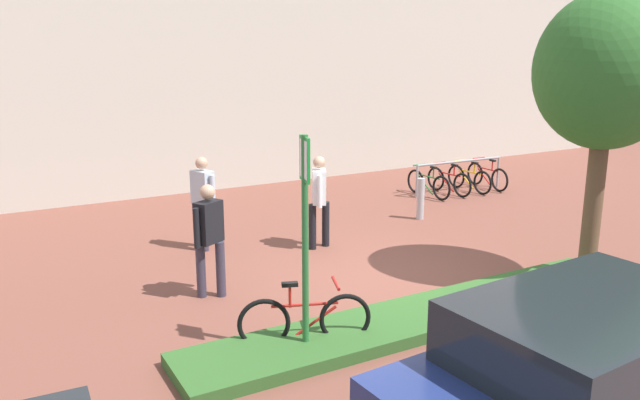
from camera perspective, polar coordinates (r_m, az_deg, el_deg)
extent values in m
plane|color=brown|center=(10.31, 5.50, -7.15)|extent=(60.00, 60.00, 0.00)
cube|color=#336028|center=(8.90, 9.52, -10.23)|extent=(7.00, 1.10, 0.16)
cylinder|color=brown|center=(10.72, 23.33, -0.56)|extent=(0.28, 0.28, 2.45)
ellipsoid|color=#2D6628|center=(10.44, 24.43, 10.57)|extent=(2.14, 2.14, 2.35)
cylinder|color=#2D7238|center=(7.48, -1.34, -4.37)|extent=(0.08, 0.08, 2.69)
cube|color=#198C33|center=(7.22, -1.39, 3.69)|extent=(0.11, 0.36, 0.52)
cube|color=white|center=(7.22, -1.39, 3.69)|extent=(0.10, 0.30, 0.44)
torus|color=black|center=(7.99, -5.06, -11.04)|extent=(0.64, 0.28, 0.66)
torus|color=black|center=(8.11, 2.27, -10.60)|extent=(0.64, 0.28, 0.66)
cylinder|color=red|center=(7.94, -1.37, -9.39)|extent=(0.80, 0.32, 0.04)
cylinder|color=red|center=(8.06, -0.65, -11.01)|extent=(0.58, 0.24, 0.44)
cylinder|color=red|center=(7.88, -2.72, -8.67)|extent=(0.04, 0.04, 0.28)
cube|color=black|center=(7.82, -2.73, -7.58)|extent=(0.22, 0.14, 0.05)
cylinder|color=red|center=(7.90, 1.43, -7.49)|extent=(0.18, 0.41, 0.04)
cylinder|color=#99999E|center=(15.72, 8.71, 1.62)|extent=(0.06, 0.06, 0.80)
cylinder|color=#99999E|center=(17.35, 15.70, 2.41)|extent=(0.06, 0.06, 0.80)
cylinder|color=#99999E|center=(16.42, 12.45, 3.41)|extent=(2.60, 0.15, 0.06)
torus|color=black|center=(15.57, 10.86, 1.06)|extent=(0.09, 0.61, 0.61)
torus|color=black|center=(16.24, 8.59, 1.68)|extent=(0.09, 0.61, 0.61)
cylinder|color=#1E7233|center=(15.86, 9.73, 2.09)|extent=(0.08, 0.77, 0.03)
cylinder|color=#1E7233|center=(15.98, 9.48, 1.33)|extent=(0.07, 0.56, 0.40)
cylinder|color=#1E7233|center=(15.72, 10.16, 2.37)|extent=(0.03, 0.03, 0.26)
cube|color=black|center=(15.69, 10.19, 2.90)|extent=(0.08, 0.19, 0.05)
cylinder|color=#1E7233|center=(16.08, 8.91, 3.14)|extent=(0.39, 0.06, 0.04)
torus|color=black|center=(15.99, 12.68, 1.30)|extent=(0.10, 0.61, 0.61)
torus|color=black|center=(16.64, 10.37, 1.89)|extent=(0.10, 0.61, 0.61)
cylinder|color=red|center=(16.27, 11.54, 2.30)|extent=(0.08, 0.77, 0.03)
cylinder|color=red|center=(16.38, 11.27, 1.56)|extent=(0.07, 0.56, 0.40)
cylinder|color=red|center=(16.13, 11.97, 2.58)|extent=(0.03, 0.03, 0.26)
cube|color=black|center=(16.10, 12.00, 3.09)|extent=(0.09, 0.19, 0.05)
cylinder|color=red|center=(16.47, 10.71, 3.33)|extent=(0.39, 0.06, 0.04)
torus|color=black|center=(16.40, 14.40, 1.51)|extent=(0.08, 0.61, 0.61)
torus|color=black|center=(17.04, 12.14, 2.09)|extent=(0.08, 0.61, 0.61)
cylinder|color=gold|center=(16.68, 13.29, 2.49)|extent=(0.07, 0.77, 0.03)
cylinder|color=gold|center=(16.78, 13.02, 1.76)|extent=(0.06, 0.56, 0.40)
cylinder|color=gold|center=(16.54, 13.72, 2.76)|extent=(0.03, 0.03, 0.26)
cube|color=black|center=(16.51, 13.75, 3.26)|extent=(0.08, 0.19, 0.05)
cylinder|color=gold|center=(16.88, 12.48, 3.49)|extent=(0.39, 0.05, 0.04)
torus|color=black|center=(16.84, 15.84, 1.74)|extent=(0.08, 0.61, 0.61)
torus|color=black|center=(17.52, 13.77, 2.32)|extent=(0.08, 0.61, 0.61)
cylinder|color=red|center=(17.14, 14.83, 2.70)|extent=(0.06, 0.77, 0.03)
cylinder|color=red|center=(17.25, 14.58, 1.99)|extent=(0.05, 0.56, 0.40)
cylinder|color=red|center=(17.00, 15.23, 2.96)|extent=(0.03, 0.03, 0.26)
cube|color=black|center=(16.97, 15.26, 3.45)|extent=(0.08, 0.19, 0.05)
cylinder|color=red|center=(17.36, 14.09, 3.68)|extent=(0.39, 0.05, 0.04)
cylinder|color=#ADADB2|center=(13.78, 9.03, 0.10)|extent=(0.16, 0.16, 0.90)
cylinder|color=#383342|center=(11.72, -10.37, -2.53)|extent=(0.14, 0.14, 0.85)
cylinder|color=#383342|center=(11.96, -10.34, -2.20)|extent=(0.14, 0.14, 0.85)
cube|color=silver|center=(11.66, -10.51, 1.11)|extent=(0.38, 0.46, 0.62)
cylinder|color=silver|center=(11.48, -9.64, 0.79)|extent=(0.09, 0.09, 0.59)
cylinder|color=silver|center=(11.86, -11.34, 1.13)|extent=(0.09, 0.09, 0.59)
sphere|color=tan|center=(11.57, -10.61, 3.28)|extent=(0.22, 0.22, 0.22)
cylinder|color=#383342|center=(9.63, -10.66, -6.19)|extent=(0.14, 0.14, 0.85)
cylinder|color=#383342|center=(9.61, -8.92, -6.16)|extent=(0.14, 0.14, 0.85)
cube|color=black|center=(9.39, -9.97, -1.96)|extent=(0.47, 0.40, 0.62)
cylinder|color=black|center=(9.22, -11.05, -2.51)|extent=(0.09, 0.09, 0.59)
cylinder|color=black|center=(9.59, -8.92, -1.78)|extent=(0.09, 0.09, 0.59)
sphere|color=tan|center=(9.28, -10.09, 0.72)|extent=(0.22, 0.22, 0.22)
cylinder|color=black|center=(11.63, -0.68, -2.43)|extent=(0.14, 0.14, 0.85)
cylinder|color=black|center=(11.81, 0.51, -2.17)|extent=(0.14, 0.14, 0.85)
cube|color=white|center=(11.54, -0.08, 1.21)|extent=(0.40, 0.47, 0.62)
cylinder|color=white|center=(11.29, -0.03, 0.77)|extent=(0.09, 0.09, 0.59)
cylinder|color=white|center=(11.80, -0.13, 1.34)|extent=(0.09, 0.09, 0.59)
sphere|color=tan|center=(11.45, -0.08, 3.41)|extent=(0.22, 0.22, 0.22)
cube|color=navy|center=(6.56, 23.75, -15.49)|extent=(4.41, 2.08, 0.76)
cube|color=#1E2328|center=(6.12, 23.30, -10.70)|extent=(2.51, 1.74, 0.56)
cylinder|color=black|center=(8.22, 24.04, -11.59)|extent=(0.65, 0.26, 0.64)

